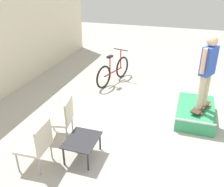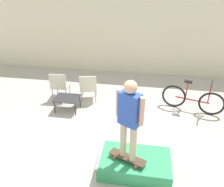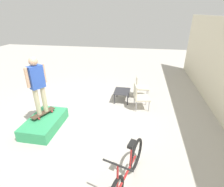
# 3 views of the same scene
# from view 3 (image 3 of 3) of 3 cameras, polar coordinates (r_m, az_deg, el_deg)

# --- Properties ---
(ground_plane) EXTENTS (24.00, 24.00, 0.00)m
(ground_plane) POSITION_cam_3_polar(r_m,az_deg,el_deg) (6.13, -11.42, -6.09)
(ground_plane) COLOR #B7B2A8
(skate_ramp_box) EXTENTS (1.46, 0.86, 0.35)m
(skate_ramp_box) POSITION_cam_3_polar(r_m,az_deg,el_deg) (5.57, -21.09, -8.95)
(skate_ramp_box) COLOR #339E60
(skate_ramp_box) RESTS_ON ground_plane
(skateboard_on_ramp) EXTENTS (0.77, 0.47, 0.07)m
(skateboard_on_ramp) POSITION_cam_3_polar(r_m,az_deg,el_deg) (5.59, -21.57, -5.89)
(skateboard_on_ramp) COLOR #473828
(skateboard_on_ramp) RESTS_ON skate_ramp_box
(person_skater) EXTENTS (0.51, 0.36, 1.66)m
(person_skater) POSITION_cam_3_polar(r_m,az_deg,el_deg) (5.19, -23.27, 3.50)
(person_skater) COLOR #C6B793
(person_skater) RESTS_ON skateboard_on_ramp
(coffee_table) EXTENTS (0.72, 0.58, 0.41)m
(coffee_table) POSITION_cam_3_polar(r_m,az_deg,el_deg) (6.64, 3.32, 0.43)
(coffee_table) COLOR #2D2D33
(coffee_table) RESTS_ON ground_plane
(patio_chair_left) EXTENTS (0.55, 0.55, 0.91)m
(patio_chair_left) POSITION_cam_3_polar(r_m,az_deg,el_deg) (6.98, 9.15, 2.68)
(patio_chair_left) COLOR #99999E
(patio_chair_left) RESTS_ON ground_plane
(patio_chair_right) EXTENTS (0.61, 0.61, 0.91)m
(patio_chair_right) POSITION_cam_3_polar(r_m,az_deg,el_deg) (6.10, 8.90, -0.68)
(patio_chair_right) COLOR #99999E
(patio_chair_right) RESTS_ON ground_plane
(bicycle) EXTENTS (1.73, 0.65, 1.00)m
(bicycle) POSITION_cam_3_polar(r_m,az_deg,el_deg) (3.62, 4.81, -24.32)
(bicycle) COLOR black
(bicycle) RESTS_ON ground_plane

